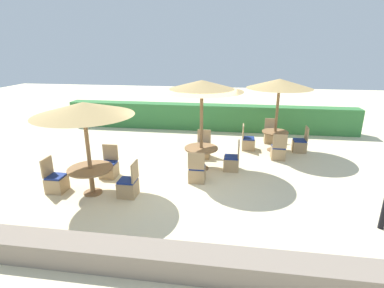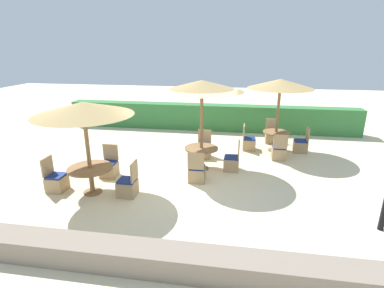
% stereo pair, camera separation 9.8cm
% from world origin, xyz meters
% --- Properties ---
extents(ground_plane, '(40.00, 40.00, 0.00)m').
position_xyz_m(ground_plane, '(0.00, 0.00, 0.00)').
color(ground_plane, beige).
extents(hedge_row, '(13.00, 0.70, 1.15)m').
position_xyz_m(hedge_row, '(0.00, 5.54, 0.57)').
color(hedge_row, '#387A3D').
rests_on(hedge_row, ground_plane).
extents(stone_border, '(10.00, 0.56, 0.44)m').
position_xyz_m(stone_border, '(0.00, -3.66, 0.22)').
color(stone_border, gray).
rests_on(stone_border, ground_plane).
extents(parasol_front_left, '(2.42, 2.42, 2.41)m').
position_xyz_m(parasol_front_left, '(-2.37, -1.15, 2.24)').
color(parasol_front_left, olive).
rests_on(parasol_front_left, ground_plane).
extents(round_table_front_left, '(1.14, 1.14, 0.71)m').
position_xyz_m(round_table_front_left, '(-2.37, -1.15, 0.57)').
color(round_table_front_left, olive).
rests_on(round_table_front_left, ground_plane).
extents(patio_chair_front_left_north, '(0.46, 0.46, 0.93)m').
position_xyz_m(patio_chair_front_left_north, '(-2.37, -0.08, 0.26)').
color(patio_chair_front_left_north, tan).
rests_on(patio_chair_front_left_north, ground_plane).
extents(patio_chair_front_left_west, '(0.46, 0.46, 0.93)m').
position_xyz_m(patio_chair_front_left_west, '(-3.37, -1.18, 0.26)').
color(patio_chair_front_left_west, tan).
rests_on(patio_chair_front_left_west, ground_plane).
extents(patio_chair_front_left_east, '(0.46, 0.46, 0.93)m').
position_xyz_m(patio_chair_front_left_east, '(-1.39, -1.14, 0.26)').
color(patio_chair_front_left_east, tan).
rests_on(patio_chair_front_left_east, ground_plane).
extents(parasol_back_right, '(2.27, 2.27, 2.60)m').
position_xyz_m(parasol_back_right, '(2.70, 2.99, 2.42)').
color(parasol_back_right, olive).
rests_on(parasol_back_right, ground_plane).
extents(round_table_back_right, '(0.94, 0.94, 0.73)m').
position_xyz_m(round_table_back_right, '(2.70, 2.99, 0.55)').
color(round_table_back_right, olive).
rests_on(round_table_back_right, ground_plane).
extents(patio_chair_back_right_west, '(0.46, 0.46, 0.93)m').
position_xyz_m(patio_chair_back_right_west, '(1.74, 2.98, 0.26)').
color(patio_chair_back_right_west, tan).
rests_on(patio_chair_back_right_west, ground_plane).
extents(patio_chair_back_right_south, '(0.46, 0.46, 0.93)m').
position_xyz_m(patio_chair_back_right_south, '(2.73, 2.12, 0.26)').
color(patio_chair_back_right_south, tan).
rests_on(patio_chair_back_right_south, ground_plane).
extents(patio_chair_back_right_east, '(0.46, 0.46, 0.93)m').
position_xyz_m(patio_chair_back_right_east, '(3.60, 3.00, 0.26)').
color(patio_chair_back_right_east, tan).
rests_on(patio_chair_back_right_east, ground_plane).
extents(patio_chair_back_right_north, '(0.46, 0.46, 0.93)m').
position_xyz_m(patio_chair_back_right_north, '(2.65, 3.96, 0.26)').
color(patio_chair_back_right_north, tan).
rests_on(patio_chair_back_right_north, ground_plane).
extents(parasol_center, '(2.44, 2.44, 2.75)m').
position_xyz_m(parasol_center, '(0.24, 0.89, 2.57)').
color(parasol_center, olive).
rests_on(parasol_center, ground_plane).
extents(round_table_center, '(1.03, 1.03, 0.70)m').
position_xyz_m(round_table_center, '(0.24, 0.89, 0.55)').
color(round_table_center, olive).
rests_on(round_table_center, ground_plane).
extents(patio_chair_center_north, '(0.46, 0.46, 0.93)m').
position_xyz_m(patio_chair_center_north, '(0.20, 1.92, 0.26)').
color(patio_chair_center_north, tan).
rests_on(patio_chair_center_north, ground_plane).
extents(patio_chair_center_east, '(0.46, 0.46, 0.93)m').
position_xyz_m(patio_chair_center_east, '(1.19, 0.93, 0.26)').
color(patio_chair_center_east, tan).
rests_on(patio_chair_center_east, ground_plane).
extents(patio_chair_center_south, '(0.46, 0.46, 0.93)m').
position_xyz_m(patio_chair_center_south, '(0.24, -0.03, 0.26)').
color(patio_chair_center_south, tan).
rests_on(patio_chair_center_south, ground_plane).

